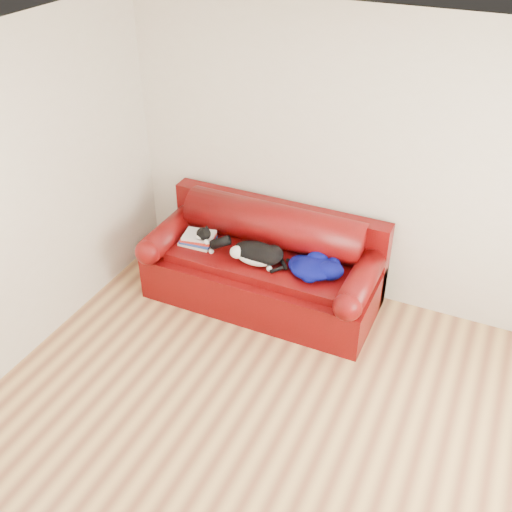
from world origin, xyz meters
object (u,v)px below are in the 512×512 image
Objects in this scene: book_stack at (198,239)px; blanket at (315,267)px; cat at (256,254)px; sofa_base at (263,279)px.

blanket is at bearing 0.21° from book_stack.
cat reaches higher than blanket.
book_stack reaches higher than sofa_base.
book_stack is 0.47× the size of cat.
blanket is (0.52, -0.06, 0.33)m from sofa_base.
book_stack is 1.14m from blanket.
cat is at bearing -92.45° from sofa_base.
cat is 1.16× the size of blanket.
sofa_base is 3.67× the size of blanket.
blanket is (1.14, 0.00, 0.02)m from book_stack.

